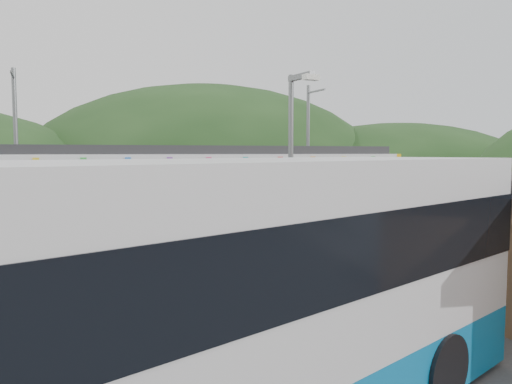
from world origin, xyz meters
name	(u,v)px	position (x,y,z in m)	size (l,w,h in m)	color
ground	(245,260)	(0.00, 0.00, 0.00)	(120.00, 120.00, 0.00)	#4C4C4F
hills	(326,226)	(6.19, 5.29, 0.00)	(146.00, 149.00, 26.00)	#1E3D19
platform	(214,239)	(0.00, 3.30, 0.15)	(26.00, 3.20, 0.30)	#9E9E99
yellow_line	(225,240)	(0.00, 2.00, 0.30)	(26.00, 0.10, 0.01)	yellow
train	(186,185)	(-0.38, 6.00, 2.06)	(20.44, 3.01, 3.74)	black
catenary_mast_west	(16,148)	(-7.00, 8.56, 3.65)	(0.18, 1.80, 7.00)	slate
catenary_mast_east	(308,149)	(7.00, 8.56, 3.65)	(0.18, 1.80, 7.00)	slate
bus	(101,342)	(-5.44, -9.86, 1.64)	(12.68, 6.82, 3.39)	#0C78B9
lamp_post	(293,167)	(-0.65, -4.61, 3.15)	(0.37, 0.95, 5.24)	slate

